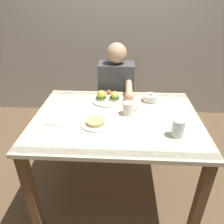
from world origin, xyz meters
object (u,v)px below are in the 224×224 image
diner_person (116,94)px  fruit_bowl (150,98)px  dining_table (116,129)px  eggs_benedict_plate (108,98)px  coffee_mug (128,108)px  fork (52,125)px  side_plate (95,123)px  water_glass_near (178,129)px

diner_person → fruit_bowl: bearing=-47.7°
diner_person → dining_table: bearing=-87.9°
eggs_benedict_plate → coffee_mug: size_ratio=2.42×
fork → eggs_benedict_plate: bearing=48.9°
side_plate → fruit_bowl: bearing=43.7°
fruit_bowl → diner_person: bearing=132.3°
fruit_bowl → diner_person: (-0.29, 0.32, -0.12)m
side_plate → water_glass_near: bearing=-10.8°
diner_person → eggs_benedict_plate: bearing=-100.6°
fruit_bowl → eggs_benedict_plate: bearing=-178.1°
fork → diner_person: bearing=60.8°
dining_table → diner_person: (-0.02, 0.60, 0.02)m
fruit_bowl → fork: 0.81m
eggs_benedict_plate → dining_table: bearing=-72.4°
eggs_benedict_plate → fruit_bowl: 0.36m
eggs_benedict_plate → fruit_bowl: (0.35, 0.01, 0.00)m
water_glass_near → side_plate: 0.54m
dining_table → fruit_bowl: bearing=45.9°
coffee_mug → diner_person: 0.58m
eggs_benedict_plate → coffee_mug: coffee_mug is taller
coffee_mug → fruit_bowl: bearing=51.2°
fruit_bowl → side_plate: size_ratio=0.60×
eggs_benedict_plate → water_glass_near: bearing=-45.4°
dining_table → fruit_bowl: size_ratio=10.00×
coffee_mug → side_plate: size_ratio=0.56×
dining_table → eggs_benedict_plate: 0.31m
fruit_bowl → diner_person: diner_person is taller
side_plate → diner_person: diner_person is taller
fruit_bowl → coffee_mug: coffee_mug is taller
dining_table → water_glass_near: (0.39, -0.21, 0.16)m
eggs_benedict_plate → diner_person: diner_person is taller
fruit_bowl → coffee_mug: bearing=-128.8°
eggs_benedict_plate → diner_person: 0.36m
dining_table → diner_person: bearing=92.1°
fruit_bowl → fork: size_ratio=0.78×
fruit_bowl → water_glass_near: bearing=-76.4°
coffee_mug → fork: size_ratio=0.72×
coffee_mug → dining_table: bearing=-150.9°
eggs_benedict_plate → water_glass_near: water_glass_near is taller
coffee_mug → diner_person: (-0.11, 0.55, -0.14)m
coffee_mug → fork: (-0.52, -0.18, -0.05)m
fruit_bowl → side_plate: fruit_bowl is taller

